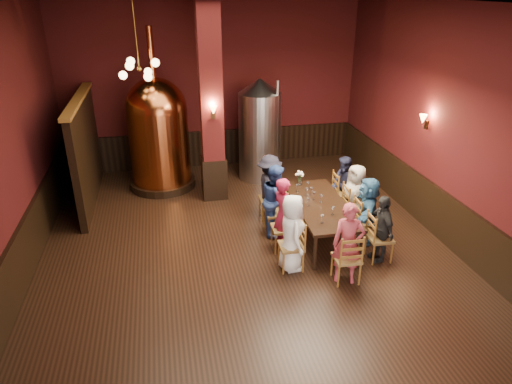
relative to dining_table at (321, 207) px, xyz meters
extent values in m
plane|color=black|center=(-1.56, -0.38, -0.69)|extent=(10.00, 10.00, 0.00)
plane|color=black|center=(-1.56, -0.38, 3.81)|extent=(10.00, 10.00, 0.00)
cube|color=#40100D|center=(-1.56, 4.62, 1.56)|extent=(8.00, 0.02, 4.50)
cube|color=#40100D|center=(-1.56, -5.38, 1.56)|extent=(8.00, 0.02, 4.50)
cube|color=#40100D|center=(2.44, -0.38, 1.56)|extent=(0.02, 10.00, 4.50)
cube|color=black|center=(2.40, -0.38, -0.19)|extent=(0.08, 9.90, 1.00)
cube|color=black|center=(-1.56, 4.58, -0.19)|extent=(7.90, 0.08, 1.00)
cube|color=black|center=(-5.52, -0.38, -0.19)|extent=(0.08, 9.90, 1.00)
cube|color=#40100D|center=(-1.86, 2.42, 1.56)|extent=(0.58, 0.58, 4.50)
cube|color=black|center=(-4.76, 2.82, 0.51)|extent=(0.22, 3.50, 2.40)
cube|color=black|center=(0.00, 0.00, 0.03)|extent=(1.09, 2.44, 0.06)
cylinder|color=black|center=(-0.48, -1.12, -0.34)|extent=(0.07, 0.07, 0.69)
cylinder|color=black|center=(0.40, -1.16, -0.34)|extent=(0.07, 0.07, 0.69)
cylinder|color=black|center=(-0.40, 1.16, -0.34)|extent=(0.07, 0.07, 0.69)
cylinder|color=black|center=(0.48, 1.12, -0.34)|extent=(0.07, 0.07, 0.69)
imported|color=white|center=(-0.89, -0.97, 0.04)|extent=(0.47, 0.72, 1.45)
imported|color=#9F1B3E|center=(-0.86, -0.30, 0.06)|extent=(0.49, 0.62, 1.50)
imported|color=navy|center=(-0.84, 0.36, 0.07)|extent=(0.49, 0.79, 1.51)
imported|color=black|center=(-0.81, 1.03, 0.05)|extent=(0.55, 0.95, 1.47)
imported|color=black|center=(0.81, -1.03, -0.03)|extent=(0.34, 0.78, 1.31)
imported|color=#2B5982|center=(0.84, -0.36, 0.01)|extent=(0.88, 1.35, 1.39)
imported|color=#B8B1A2|center=(0.86, 0.30, 0.01)|extent=(0.65, 0.79, 1.39)
imported|color=#1D203B|center=(0.89, 0.97, -0.03)|extent=(0.47, 0.70, 1.32)
imported|color=#A73743|center=(-0.06, -1.55, 0.05)|extent=(0.63, 0.51, 1.48)
cylinder|color=black|center=(-3.08, 3.31, -0.60)|extent=(1.66, 1.66, 0.18)
cylinder|color=#B55829|center=(-3.08, 3.31, 0.42)|extent=(1.86, 1.86, 1.84)
sphere|color=#B55829|center=(-3.08, 3.31, 1.34)|extent=(1.47, 1.47, 1.47)
cylinder|color=#B55829|center=(-3.08, 3.31, 2.63)|extent=(0.15, 0.15, 1.20)
cylinder|color=#B2B2B7|center=(-0.52, 3.37, 0.45)|extent=(1.40, 1.40, 2.27)
cone|color=#B2B2B7|center=(-0.52, 3.37, 1.77)|extent=(1.09, 1.09, 0.36)
cylinder|color=#B2B2B7|center=(-0.15, 3.00, 0.68)|extent=(0.07, 0.07, 2.55)
cylinder|color=white|center=(-0.14, 1.01, 0.15)|extent=(0.09, 0.09, 0.17)
camera|label=1|loc=(-2.98, -7.75, 4.09)|focal=32.00mm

